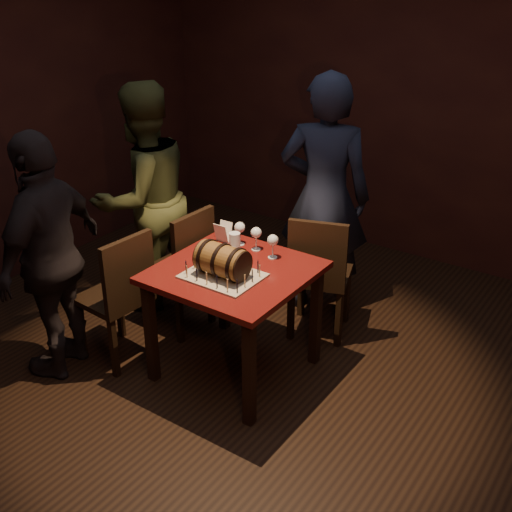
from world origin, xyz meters
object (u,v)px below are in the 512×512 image
at_px(wine_glass_mid, 256,234).
at_px(person_left_front, 51,257).
at_px(barrel_cake, 222,260).
at_px(pint_of_ale, 235,244).
at_px(chair_back, 319,271).
at_px(chair_left_front, 121,292).
at_px(person_left_rear, 144,199).
at_px(pub_table, 234,285).
at_px(wine_glass_right, 273,241).
at_px(chair_left_rear, 184,264).
at_px(wine_glass_left, 240,228).
at_px(person_back, 324,197).

height_order(wine_glass_mid, person_left_front, person_left_front).
bearing_deg(barrel_cake, pint_of_ale, 113.01).
height_order(chair_back, chair_left_front, same).
bearing_deg(person_left_rear, barrel_cake, 77.85).
distance_m(pub_table, chair_left_front, 0.76).
relative_size(wine_glass_mid, person_left_front, 0.10).
bearing_deg(wine_glass_right, chair_back, 72.47).
xyz_separation_m(barrel_cake, chair_left_rear, (-0.60, 0.34, -0.34)).
distance_m(pint_of_ale, chair_left_front, 0.81).
bearing_deg(pub_table, wine_glass_left, 120.27).
relative_size(pub_table, person_left_front, 0.56).
distance_m(wine_glass_left, pint_of_ale, 0.16).
xyz_separation_m(chair_left_front, person_left_front, (-0.29, -0.27, 0.28)).
bearing_deg(person_left_rear, person_back, 132.38).
bearing_deg(chair_left_rear, wine_glass_mid, 8.94).
bearing_deg(chair_left_front, wine_glass_right, 37.02).
bearing_deg(barrel_cake, person_left_front, -153.82).
distance_m(barrel_cake, chair_left_rear, 0.77).
height_order(person_back, person_left_rear, person_back).
distance_m(pint_of_ale, person_back, 0.90).
bearing_deg(person_back, pint_of_ale, 58.90).
bearing_deg(pint_of_ale, wine_glass_left, 113.53).
height_order(barrel_cake, person_left_rear, person_left_rear).
distance_m(wine_glass_right, pint_of_ale, 0.25).
relative_size(barrel_cake, person_left_front, 0.22).
height_order(wine_glass_right, pint_of_ale, wine_glass_right).
relative_size(pub_table, wine_glass_left, 5.59).
height_order(pub_table, person_left_rear, person_left_rear).
bearing_deg(wine_glass_right, pub_table, -111.43).
relative_size(wine_glass_left, person_back, 0.09).
height_order(pub_table, barrel_cake, barrel_cake).
relative_size(wine_glass_left, chair_left_front, 0.17).
relative_size(pub_table, person_left_rear, 0.52).
height_order(chair_back, person_back, person_back).
xyz_separation_m(pint_of_ale, person_left_front, (-0.85, -0.77, -0.02)).
bearing_deg(person_left_rear, chair_left_front, 43.11).
relative_size(pub_table, person_back, 0.50).
height_order(pint_of_ale, person_left_rear, person_left_rear).
xyz_separation_m(chair_left_front, person_back, (0.72, 1.38, 0.38)).
relative_size(barrel_cake, person_back, 0.20).
bearing_deg(barrel_cake, wine_glass_right, 74.79).
distance_m(wine_glass_right, person_left_rear, 1.22).
bearing_deg(pint_of_ale, chair_left_front, -138.21).
xyz_separation_m(wine_glass_mid, person_left_rear, (-1.06, 0.07, -0.01)).
bearing_deg(barrel_cake, chair_back, 73.61).
xyz_separation_m(pub_table, barrel_cake, (0.00, -0.12, 0.22)).
xyz_separation_m(wine_glass_left, chair_back, (0.42, 0.35, -0.35)).
xyz_separation_m(pint_of_ale, chair_back, (0.35, 0.49, -0.30)).
xyz_separation_m(chair_left_rear, person_back, (0.64, 0.83, 0.38)).
xyz_separation_m(person_back, person_left_rear, (-1.15, -0.68, -0.05)).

